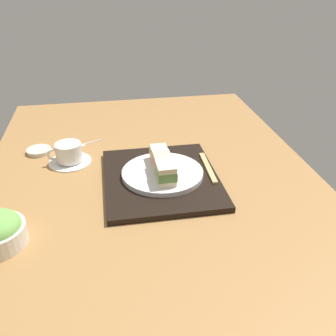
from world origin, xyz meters
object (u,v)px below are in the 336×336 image
sandwich_plate (163,173)px  small_sauce_dish (39,151)px  coffee_cup (69,154)px  chopsticks_pair (208,167)px  sandwich_middle (162,163)px  sandwich_far (159,155)px  teaspoon (84,144)px  sandwich_near (166,173)px

sandwich_plate → small_sauce_dish: bearing=56.8°
coffee_cup → small_sauce_dish: size_ratio=1.69×
sandwich_plate → chopsticks_pair: size_ratio=1.31×
sandwich_middle → small_sauce_dish: (24.91, 38.14, -5.17)cm
sandwich_far → teaspoon: bearing=45.9°
sandwich_near → sandwich_plate: bearing=-0.4°
small_sauce_dish → teaspoon: size_ratio=0.90×
coffee_cup → sandwich_far: bearing=-109.8°
sandwich_near → chopsticks_pair: 16.67cm
sandwich_middle → small_sauce_dish: sandwich_middle is taller
sandwich_plate → chopsticks_pair: (1.60, -14.21, -0.38)cm
teaspoon → chopsticks_pair: bearing=-125.8°
sandwich_middle → sandwich_far: size_ratio=0.99×
small_sauce_dish → sandwich_middle: bearing=-123.2°
sandwich_plate → small_sauce_dish: (24.91, 38.14, -1.74)cm
sandwich_plate → chopsticks_pair: 14.31cm
small_sauce_dish → sandwich_far: bearing=-116.2°
chopsticks_pair → teaspoon: (26.96, 37.38, -1.70)cm
sandwich_plate → teaspoon: sandwich_plate is taller
sandwich_plate → small_sauce_dish: 45.59cm
sandwich_near → coffee_cup: sandwich_near is taller
sandwich_plate → teaspoon: (28.57, 23.16, -2.08)cm
sandwich_plate → teaspoon: bearing=39.0°
sandwich_plate → sandwich_near: sandwich_near is taller
sandwich_middle → teaspoon: sandwich_middle is taller
small_sauce_dish → teaspoon: small_sauce_dish is taller
sandwich_far → chopsticks_pair: sandwich_far is taller
sandwich_far → small_sauce_dish: size_ratio=0.82×
teaspoon → sandwich_near: bearing=-146.3°
sandwich_middle → sandwich_far: 6.13cm
sandwich_middle → sandwich_near: bearing=179.6°
sandwich_plate → sandwich_middle: size_ratio=3.66×
sandwich_far → small_sauce_dish: bearing=63.8°
sandwich_far → small_sauce_dish: (18.80, 38.18, -4.73)cm
sandwich_plate → coffee_cup: coffee_cup is taller
sandwich_middle → teaspoon: size_ratio=0.74×
coffee_cup → teaspoon: size_ratio=1.53×
sandwich_middle → coffee_cup: sandwich_middle is taller
sandwich_near → sandwich_far: (12.22, -0.08, -0.55)cm
sandwich_middle → sandwich_far: (6.11, -0.04, -0.44)cm
sandwich_near → teaspoon: sandwich_near is taller
sandwich_far → chopsticks_pair: size_ratio=0.36×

